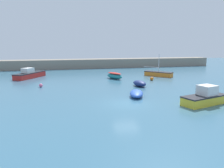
% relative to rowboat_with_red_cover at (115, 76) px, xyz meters
% --- Properties ---
extents(ground_plane, '(120.00, 120.00, 0.20)m').
position_rel_rowboat_with_red_cover_xyz_m(ground_plane, '(-2.59, -15.46, -0.64)').
color(ground_plane, '#38667F').
extents(harbor_breakwater, '(64.00, 3.87, 2.17)m').
position_rel_rowboat_with_red_cover_xyz_m(harbor_breakwater, '(-2.59, 17.78, 0.55)').
color(harbor_breakwater, gray).
rests_on(harbor_breakwater, ground_plane).
extents(rowboat_with_red_cover, '(2.65, 3.70, 1.07)m').
position_rel_rowboat_with_red_cover_xyz_m(rowboat_with_red_cover, '(0.00, 0.00, 0.00)').
color(rowboat_with_red_cover, teal).
rests_on(rowboat_with_red_cover, ground_plane).
extents(motorboat_grey_hull, '(5.11, 3.03, 1.87)m').
position_rel_rowboat_with_red_cover_xyz_m(motorboat_grey_hull, '(4.82, -17.40, 0.14)').
color(motorboat_grey_hull, yellow).
rests_on(motorboat_grey_hull, ground_plane).
extents(sailboat_short_mast, '(4.52, 4.76, 4.05)m').
position_rel_rowboat_with_red_cover_xyz_m(sailboat_short_mast, '(8.53, 1.03, -0.09)').
color(sailboat_short_mast, orange).
rests_on(sailboat_short_mast, ground_plane).
extents(motorboat_with_cabin, '(5.05, 6.54, 1.78)m').
position_rel_rowboat_with_red_cover_xyz_m(motorboat_with_cabin, '(-14.18, 4.33, 0.08)').
color(motorboat_with_cabin, red).
rests_on(motorboat_with_cabin, ground_plane).
extents(rowboat_white_midwater, '(1.82, 2.81, 0.81)m').
position_rel_rowboat_with_red_cover_xyz_m(rowboat_white_midwater, '(1.82, -7.23, -0.13)').
color(rowboat_white_midwater, navy).
rests_on(rowboat_white_midwater, ground_plane).
extents(rowboat_blue_near, '(2.44, 3.55, 0.71)m').
position_rel_rowboat_with_red_cover_xyz_m(rowboat_blue_near, '(-0.64, -12.88, -0.18)').
color(rowboat_blue_near, '#2D56B7').
rests_on(rowboat_blue_near, ground_plane).
extents(mooring_buoy_pink, '(0.49, 0.49, 0.49)m').
position_rel_rowboat_with_red_cover_xyz_m(mooring_buoy_pink, '(-11.60, -4.78, -0.29)').
color(mooring_buoy_pink, '#EA668C').
rests_on(mooring_buoy_pink, ground_plane).
extents(mooring_buoy_orange, '(0.57, 0.57, 0.57)m').
position_rel_rowboat_with_red_cover_xyz_m(mooring_buoy_orange, '(5.49, -3.00, -0.25)').
color(mooring_buoy_orange, orange).
rests_on(mooring_buoy_orange, ground_plane).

